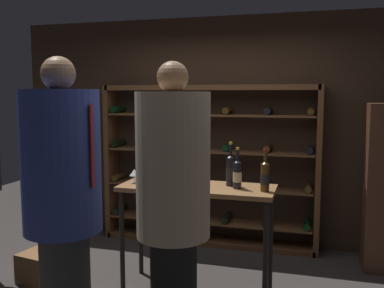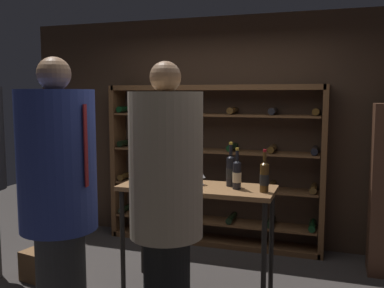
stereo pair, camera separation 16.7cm
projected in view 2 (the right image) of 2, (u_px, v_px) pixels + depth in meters
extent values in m
cube|color=#3D2B1E|center=(228.00, 131.00, 5.18)|extent=(5.22, 0.10, 2.69)
cube|color=brown|center=(118.00, 160.00, 5.46)|extent=(0.06, 0.32, 1.89)
cube|color=brown|center=(324.00, 172.00, 4.68)|extent=(0.06, 0.32, 1.89)
cube|color=brown|center=(214.00, 88.00, 4.96)|extent=(2.50, 0.32, 0.06)
cube|color=brown|center=(213.00, 241.00, 5.18)|extent=(2.50, 0.32, 0.06)
cube|color=brown|center=(213.00, 221.00, 5.15)|extent=(2.42, 0.32, 0.02)
cylinder|color=black|center=(126.00, 208.00, 5.50)|extent=(0.08, 0.30, 0.08)
cylinder|color=black|center=(159.00, 211.00, 5.36)|extent=(0.08, 0.30, 0.08)
cylinder|color=black|center=(195.00, 215.00, 5.21)|extent=(0.08, 0.30, 0.08)
cylinder|color=black|center=(232.00, 218.00, 5.07)|extent=(0.08, 0.30, 0.08)
cylinder|color=black|center=(271.00, 222.00, 4.92)|extent=(0.08, 0.30, 0.08)
cylinder|color=black|center=(312.00, 225.00, 4.78)|extent=(0.08, 0.30, 0.08)
cube|color=brown|center=(213.00, 186.00, 5.10)|extent=(2.42, 0.32, 0.02)
cylinder|color=#4C3314|center=(126.00, 176.00, 5.46)|extent=(0.08, 0.30, 0.08)
cylinder|color=black|center=(159.00, 178.00, 5.31)|extent=(0.08, 0.30, 0.08)
cylinder|color=black|center=(195.00, 180.00, 5.16)|extent=(0.08, 0.30, 0.08)
cylinder|color=black|center=(232.00, 183.00, 5.02)|extent=(0.08, 0.30, 0.08)
cylinder|color=#4C3314|center=(272.00, 185.00, 4.87)|extent=(0.08, 0.30, 0.08)
cylinder|color=#4C3314|center=(314.00, 188.00, 4.73)|extent=(0.08, 0.30, 0.08)
cube|color=brown|center=(213.00, 151.00, 5.05)|extent=(2.42, 0.32, 0.02)
cylinder|color=black|center=(125.00, 143.00, 5.41)|extent=(0.08, 0.30, 0.08)
cylinder|color=black|center=(159.00, 144.00, 5.26)|extent=(0.08, 0.30, 0.08)
cylinder|color=black|center=(195.00, 145.00, 5.12)|extent=(0.08, 0.30, 0.08)
cylinder|color=black|center=(232.00, 147.00, 4.97)|extent=(0.08, 0.30, 0.08)
cylinder|color=#4C3314|center=(272.00, 149.00, 4.83)|extent=(0.08, 0.30, 0.08)
cylinder|color=black|center=(315.00, 150.00, 4.68)|extent=(0.08, 0.30, 0.08)
cube|color=brown|center=(213.00, 115.00, 5.00)|extent=(2.42, 0.32, 0.02)
cylinder|color=black|center=(125.00, 109.00, 5.36)|extent=(0.08, 0.30, 0.08)
cylinder|color=black|center=(159.00, 110.00, 5.21)|extent=(0.08, 0.30, 0.08)
cylinder|color=black|center=(195.00, 110.00, 5.07)|extent=(0.08, 0.30, 0.08)
cylinder|color=#4C3314|center=(233.00, 110.00, 4.92)|extent=(0.08, 0.30, 0.08)
cylinder|color=black|center=(273.00, 111.00, 4.78)|extent=(0.08, 0.30, 0.08)
cylinder|color=#4C3314|center=(316.00, 112.00, 4.63)|extent=(0.08, 0.30, 0.08)
cube|color=brown|center=(197.00, 188.00, 3.82)|extent=(1.37, 0.53, 0.04)
cylinder|color=black|center=(123.00, 241.00, 3.87)|extent=(0.04, 0.04, 0.93)
cylinder|color=black|center=(264.00, 258.00, 3.47)|extent=(0.04, 0.04, 0.93)
cylinder|color=black|center=(143.00, 227.00, 4.28)|extent=(0.04, 0.04, 0.93)
cylinder|color=black|center=(271.00, 241.00, 3.88)|extent=(0.04, 0.04, 0.93)
cylinder|color=#2D3D8C|center=(57.00, 160.00, 2.88)|extent=(0.52, 0.52, 0.94)
sphere|color=brown|center=(54.00, 74.00, 2.81)|extent=(0.22, 0.22, 0.22)
cube|color=maroon|center=(86.00, 146.00, 2.73)|extent=(0.02, 0.05, 0.53)
cylinder|color=tan|center=(166.00, 165.00, 2.76)|extent=(0.48, 0.48, 0.94)
sphere|color=brown|center=(165.00, 77.00, 2.69)|extent=(0.20, 0.20, 0.20)
cube|color=brown|center=(50.00, 265.00, 4.15)|extent=(0.53, 0.42, 0.29)
cylinder|color=black|center=(237.00, 176.00, 3.68)|extent=(0.07, 0.07, 0.23)
cone|color=black|center=(237.00, 161.00, 3.66)|extent=(0.07, 0.07, 0.03)
cylinder|color=black|center=(237.00, 155.00, 3.66)|extent=(0.03, 0.03, 0.08)
cylinder|color=#B7932D|center=(237.00, 149.00, 3.65)|extent=(0.03, 0.03, 0.02)
cylinder|color=#C6B28C|center=(237.00, 177.00, 3.68)|extent=(0.08, 0.08, 0.09)
cylinder|color=black|center=(231.00, 172.00, 3.79)|extent=(0.08, 0.08, 0.25)
cone|color=black|center=(231.00, 156.00, 3.78)|extent=(0.08, 0.08, 0.03)
cylinder|color=black|center=(231.00, 150.00, 3.77)|extent=(0.03, 0.03, 0.09)
cylinder|color=#B7932D|center=(231.00, 143.00, 3.76)|extent=(0.03, 0.03, 0.02)
cylinder|color=black|center=(231.00, 173.00, 3.79)|extent=(0.08, 0.08, 0.10)
cylinder|color=#4C3314|center=(264.00, 178.00, 3.56)|extent=(0.07, 0.07, 0.23)
cone|color=#4C3314|center=(265.00, 163.00, 3.54)|extent=(0.07, 0.07, 0.03)
cylinder|color=#4C3314|center=(265.00, 157.00, 3.54)|extent=(0.03, 0.03, 0.08)
cylinder|color=maroon|center=(265.00, 151.00, 3.53)|extent=(0.03, 0.03, 0.02)
cylinder|color=black|center=(264.00, 180.00, 3.56)|extent=(0.08, 0.08, 0.09)
cylinder|color=silver|center=(201.00, 185.00, 3.86)|extent=(0.07, 0.07, 0.00)
cylinder|color=silver|center=(201.00, 181.00, 3.85)|extent=(0.01, 0.01, 0.06)
cone|color=silver|center=(201.00, 174.00, 3.85)|extent=(0.09, 0.09, 0.07)
cylinder|color=#590A14|center=(201.00, 176.00, 3.85)|extent=(0.05, 0.05, 0.02)
cylinder|color=silver|center=(136.00, 182.00, 3.97)|extent=(0.07, 0.07, 0.00)
cylinder|color=silver|center=(135.00, 179.00, 3.96)|extent=(0.01, 0.01, 0.06)
cone|color=silver|center=(135.00, 172.00, 3.95)|extent=(0.09, 0.09, 0.06)
cylinder|color=#590A14|center=(135.00, 173.00, 3.96)|extent=(0.05, 0.05, 0.02)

